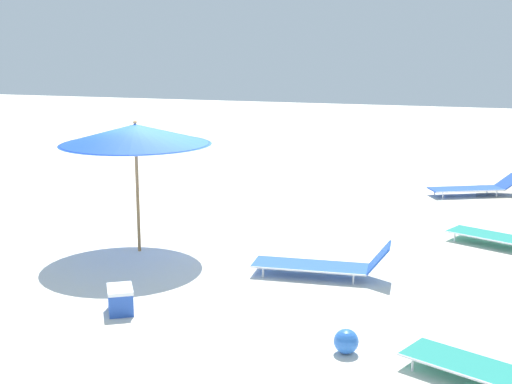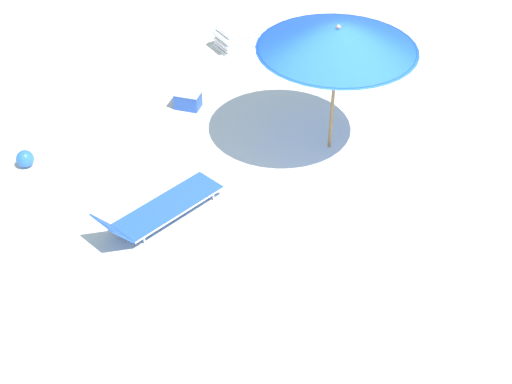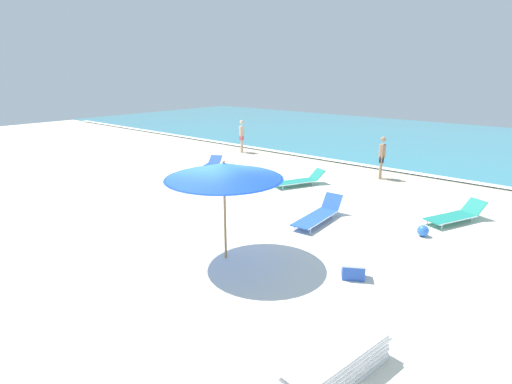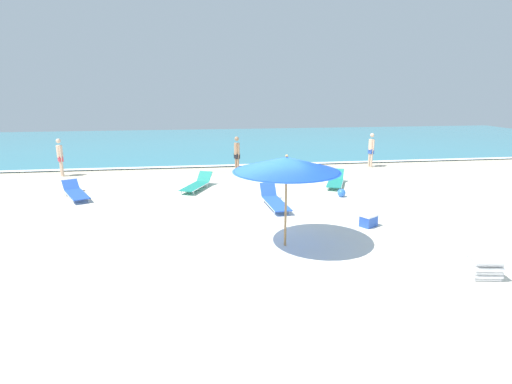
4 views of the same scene
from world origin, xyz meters
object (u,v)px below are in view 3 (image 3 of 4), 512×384
(beach_umbrella, at_px, (224,171))
(sun_lounger_under_umbrella, at_px, (319,214))
(sun_lounger_near_water_left, at_px, (299,180))
(beachgoer_wading_adult, at_px, (242,134))
(cooler_box, at_px, (353,270))
(lounger_stack, at_px, (336,363))
(sun_lounger_near_water_right, at_px, (209,166))
(sun_lounger_beside_umbrella, at_px, (456,215))
(beach_ball, at_px, (423,231))
(beachgoer_shoreline_child, at_px, (382,155))

(beach_umbrella, xyz_separation_m, sun_lounger_under_umbrella, (0.39, 3.54, -1.94))
(sun_lounger_near_water_left, relative_size, beachgoer_wading_adult, 1.22)
(sun_lounger_under_umbrella, height_order, cooler_box, sun_lounger_under_umbrella)
(beach_umbrella, relative_size, lounger_stack, 1.37)
(sun_lounger_near_water_left, distance_m, sun_lounger_near_water_right, 4.58)
(sun_lounger_beside_umbrella, distance_m, beach_ball, 1.77)
(lounger_stack, bearing_deg, beachgoer_wading_adult, 146.56)
(cooler_box, bearing_deg, beach_umbrella, 170.27)
(sun_lounger_near_water_right, height_order, beachgoer_shoreline_child, beachgoer_shoreline_child)
(beach_umbrella, distance_m, sun_lounger_near_water_left, 7.08)
(beach_umbrella, relative_size, cooler_box, 4.47)
(lounger_stack, distance_m, sun_lounger_near_water_right, 13.19)
(beach_umbrella, xyz_separation_m, beachgoer_wading_adult, (-8.55, 9.90, -1.16))
(beachgoer_wading_adult, xyz_separation_m, cooler_box, (11.34, -8.79, -0.81))
(beach_umbrella, xyz_separation_m, sun_lounger_near_water_right, (-6.82, 5.79, -1.95))
(sun_lounger_near_water_right, xyz_separation_m, beachgoer_shoreline_child, (6.49, 3.72, 0.79))
(cooler_box, bearing_deg, beachgoer_shoreline_child, 78.90)
(beachgoer_wading_adult, distance_m, cooler_box, 14.37)
(lounger_stack, height_order, sun_lounger_under_umbrella, sun_lounger_under_umbrella)
(lounger_stack, xyz_separation_m, beachgoer_wading_adult, (-12.55, 11.65, 0.75))
(lounger_stack, distance_m, beach_ball, 6.25)
(beach_umbrella, relative_size, sun_lounger_near_water_right, 1.19)
(sun_lounger_near_water_right, xyz_separation_m, beach_ball, (9.98, -1.35, -0.05))
(beach_umbrella, distance_m, beachgoer_shoreline_child, 9.59)
(lounger_stack, bearing_deg, beach_ball, 107.18)
(beach_umbrella, relative_size, sun_lounger_beside_umbrella, 1.29)
(lounger_stack, distance_m, beachgoer_shoreline_child, 12.09)
(sun_lounger_beside_umbrella, distance_m, beachgoer_shoreline_child, 5.15)
(beach_umbrella, height_order, cooler_box, beach_umbrella)
(sun_lounger_near_water_right, height_order, cooler_box, sun_lounger_near_water_right)
(sun_lounger_near_water_left, distance_m, beach_ball, 5.79)
(beach_ball, bearing_deg, sun_lounger_under_umbrella, -162.07)
(lounger_stack, xyz_separation_m, sun_lounger_near_water_right, (-10.82, 7.54, -0.04))
(sun_lounger_near_water_right, height_order, beach_ball, sun_lounger_near_water_right)
(sun_lounger_near_water_left, xyz_separation_m, beachgoer_shoreline_child, (1.96, 3.09, 0.79))
(sun_lounger_near_water_left, height_order, beachgoer_shoreline_child, beachgoer_shoreline_child)
(beachgoer_shoreline_child, distance_m, beach_ball, 6.21)
(sun_lounger_under_umbrella, xyz_separation_m, sun_lounger_near_water_left, (-2.68, 2.87, -0.00))
(lounger_stack, relative_size, sun_lounger_under_umbrella, 0.87)
(lounger_stack, xyz_separation_m, sun_lounger_under_umbrella, (-3.61, 5.29, -0.03))
(sun_lounger_near_water_right, relative_size, cooler_box, 3.75)
(beach_umbrella, relative_size, beach_ball, 8.71)
(beach_umbrella, height_order, beach_ball, beach_umbrella)
(sun_lounger_near_water_left, distance_m, beachgoer_wading_adult, 7.21)
(sun_lounger_under_umbrella, xyz_separation_m, beachgoer_shoreline_child, (-0.72, 5.97, 0.78))
(beachgoer_wading_adult, bearing_deg, lounger_stack, -163.81)
(sun_lounger_near_water_left, bearing_deg, sun_lounger_under_umbrella, -22.76)
(beachgoer_wading_adult, bearing_deg, sun_lounger_under_umbrella, -156.34)
(sun_lounger_under_umbrella, distance_m, sun_lounger_near_water_left, 3.93)
(sun_lounger_near_water_right, distance_m, cooler_box, 10.69)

